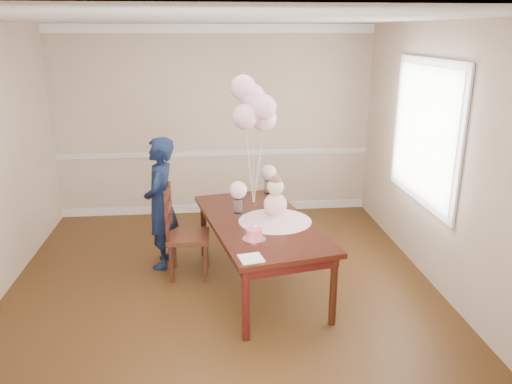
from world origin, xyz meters
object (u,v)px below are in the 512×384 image
object	(u,v)px
dining_chair_seat	(188,236)
dining_table_top	(260,223)
woman	(161,203)
birthday_cake	(254,234)

from	to	relation	value
dining_chair_seat	dining_table_top	bearing A→B (deg)	-21.77
dining_chair_seat	woman	xyz separation A→B (m)	(-0.31, 0.28, 0.30)
birthday_cake	dining_chair_seat	distance (m)	1.09
birthday_cake	woman	distance (m)	1.44
birthday_cake	dining_chair_seat	size ratio (longest dim) A/B	0.33
dining_table_top	woman	size ratio (longest dim) A/B	1.31
dining_table_top	dining_chair_seat	size ratio (longest dim) A/B	4.43
dining_chair_seat	woman	size ratio (longest dim) A/B	0.30
woman	birthday_cake	bearing A→B (deg)	49.49
dining_table_top	woman	bearing A→B (deg)	138.42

